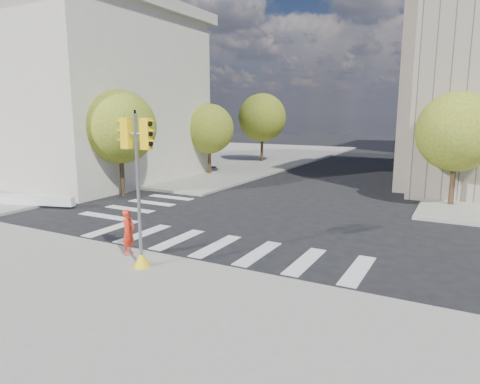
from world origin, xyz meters
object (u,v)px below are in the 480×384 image
(traffic_signal, at_px, (139,202))
(lamp_near, at_px, (469,121))
(lamp_far, at_px, (471,118))
(photographer, at_px, (129,232))
(planter_wall, at_px, (23,200))

(traffic_signal, bearing_deg, lamp_near, 62.87)
(lamp_far, xyz_separation_m, traffic_signal, (-8.86, -33.37, -2.29))
(lamp_near, distance_m, photographer, 21.47)
(photographer, bearing_deg, traffic_signal, -131.53)
(lamp_near, height_order, lamp_far, same)
(traffic_signal, distance_m, photographer, 1.97)
(lamp_far, relative_size, planter_wall, 1.35)
(lamp_near, bearing_deg, lamp_far, 90.00)
(lamp_far, distance_m, photographer, 34.32)
(lamp_near, xyz_separation_m, photographer, (-10.08, -18.60, -3.63))
(photographer, bearing_deg, planter_wall, 62.33)
(lamp_far, bearing_deg, traffic_signal, -104.87)
(planter_wall, bearing_deg, traffic_signal, -36.99)
(lamp_near, distance_m, traffic_signal, 21.42)
(traffic_signal, xyz_separation_m, photographer, (-1.22, 0.77, -1.33))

